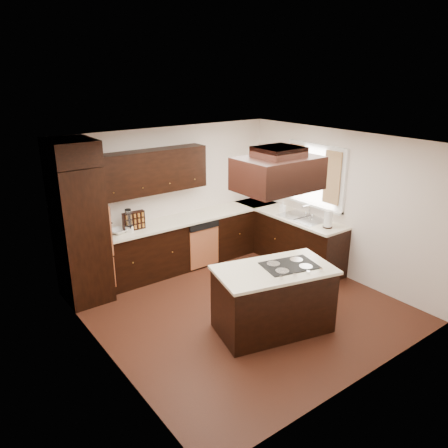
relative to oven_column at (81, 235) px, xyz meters
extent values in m
cube|color=#542818|center=(1.78, -1.71, -1.07)|extent=(4.20, 4.20, 0.02)
cube|color=white|center=(1.78, -1.71, 1.45)|extent=(4.20, 4.20, 0.02)
cube|color=silver|center=(1.78, 0.40, 0.19)|extent=(4.20, 0.02, 2.50)
cube|color=silver|center=(1.78, -3.81, 0.19)|extent=(4.20, 0.02, 2.50)
cube|color=silver|center=(-0.33, -1.71, 0.19)|extent=(0.02, 4.20, 2.50)
cube|color=silver|center=(3.88, -1.71, 0.19)|extent=(0.02, 4.20, 2.50)
cube|color=black|center=(0.00, 0.00, 0.00)|extent=(0.65, 0.75, 2.12)
cube|color=#C36B41|center=(0.35, 0.00, 0.06)|extent=(0.05, 0.62, 0.78)
cube|color=black|center=(1.81, 0.09, -0.62)|extent=(2.93, 0.60, 0.88)
cube|color=black|center=(3.58, -0.80, -0.62)|extent=(0.60, 2.40, 0.88)
cube|color=white|center=(1.81, 0.08, -0.16)|extent=(2.93, 0.63, 0.04)
cube|color=white|center=(3.56, -0.80, -0.16)|extent=(0.63, 2.40, 0.04)
cube|color=black|center=(1.34, 0.23, 0.75)|extent=(2.00, 0.34, 0.72)
cube|color=#C36B41|center=(2.10, -0.20, -0.66)|extent=(0.60, 0.05, 0.72)
cube|color=white|center=(3.85, -1.16, 0.59)|extent=(0.06, 1.32, 1.12)
cube|color=white|center=(3.87, -1.16, 0.59)|extent=(0.00, 1.20, 1.00)
cube|color=beige|center=(3.79, -1.57, 0.64)|extent=(0.02, 0.34, 0.90)
cube|color=beige|center=(3.79, -0.74, 0.64)|extent=(0.02, 0.34, 0.90)
cube|color=silver|center=(3.58, -1.16, -0.14)|extent=(0.52, 0.84, 0.01)
cube|color=black|center=(1.74, -2.41, -0.62)|extent=(1.67, 1.17, 0.88)
cube|color=white|center=(1.74, -2.41, -0.16)|extent=(1.73, 1.23, 0.04)
cube|color=black|center=(1.96, -2.46, -0.13)|extent=(0.81, 0.64, 0.01)
cube|color=black|center=(1.88, -2.25, 1.10)|extent=(1.05, 0.72, 0.42)
cube|color=black|center=(1.88, -2.25, 1.38)|extent=(0.55, 0.50, 0.13)
cylinder|color=silver|center=(0.81, 0.04, -0.09)|extent=(0.15, 0.15, 0.10)
cone|color=silver|center=(0.81, 0.04, 0.09)|extent=(0.13, 0.13, 0.26)
cube|color=black|center=(0.91, 0.08, 0.01)|extent=(0.37, 0.10, 0.31)
imported|color=white|center=(0.64, 0.08, -0.11)|extent=(0.34, 0.34, 0.07)
imported|color=white|center=(3.55, -0.68, -0.04)|extent=(0.09, 0.09, 0.19)
cylinder|color=white|center=(3.54, -1.76, 0.01)|extent=(0.16, 0.16, 0.29)
camera|label=1|loc=(-1.94, -6.22, 2.34)|focal=35.00mm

